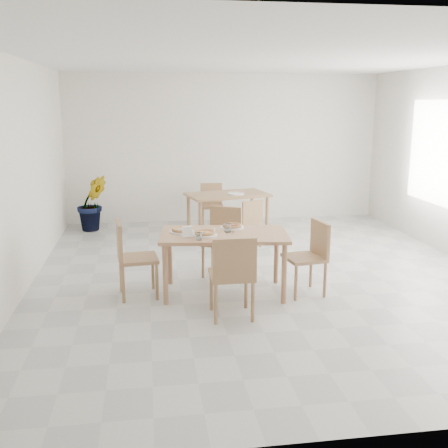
{
  "coord_description": "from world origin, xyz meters",
  "views": [
    {
      "loc": [
        -1.48,
        -6.52,
        2.26
      ],
      "look_at": [
        -0.61,
        -0.57,
        0.86
      ],
      "focal_mm": 42.0,
      "sensor_mm": 36.0,
      "label": 1
    }
  ],
  "objects": [
    {
      "name": "chair_back_s",
      "position": [
        0.08,
        1.41,
        0.45
      ],
      "size": [
        0.51,
        0.51,
        0.77
      ],
      "rotation": [
        0.0,
        0.0,
        3.57
      ],
      "color": "#A27551",
      "rests_on": "ground"
    },
    {
      "name": "chair_back_n",
      "position": [
        -0.33,
        2.88,
        0.47
      ],
      "size": [
        0.42,
        0.42,
        0.81
      ],
      "rotation": [
        0.0,
        0.0,
        -0.06
      ],
      "color": "#A27551",
      "rests_on": "ground"
    },
    {
      "name": "chair_south",
      "position": [
        -0.63,
        -1.36,
        0.53
      ],
      "size": [
        0.46,
        0.46,
        0.92
      ],
      "rotation": [
        0.0,
        0.0,
        3.14
      ],
      "color": "#A27551",
      "rests_on": "ground"
    },
    {
      "name": "second_table",
      "position": [
        -0.15,
        2.15,
        0.66
      ],
      "size": [
        1.48,
        1.05,
        0.75
      ],
      "rotation": [
        0.0,
        0.0,
        0.23
      ],
      "color": "#A27551",
      "rests_on": "ground"
    },
    {
      "name": "plate_margherita",
      "position": [
        -0.85,
        -0.65,
        0.76
      ],
      "size": [
        0.29,
        0.29,
        0.02
      ],
      "primitive_type": "cylinder",
      "color": "white",
      "rests_on": "main_table"
    },
    {
      "name": "fork_a",
      "position": [
        -0.7,
        -0.41,
        0.75
      ],
      "size": [
        0.04,
        0.19,
        0.01
      ],
      "primitive_type": "cube",
      "rotation": [
        0.0,
        0.0,
        -0.13
      ],
      "color": "silver",
      "rests_on": "main_table"
    },
    {
      "name": "chair_west",
      "position": [
        -1.71,
        -0.52,
        0.53
      ],
      "size": [
        0.5,
        0.5,
        0.91
      ],
      "rotation": [
        0.0,
        0.0,
        1.68
      ],
      "color": "#A27551",
      "rests_on": "ground"
    },
    {
      "name": "pizza_margherita",
      "position": [
        -0.85,
        -0.65,
        0.78
      ],
      "size": [
        0.27,
        0.27,
        0.03
      ],
      "rotation": [
        0.0,
        0.0,
        0.15
      ],
      "color": "tan",
      "rests_on": "plate_margherita"
    },
    {
      "name": "tumbler_b",
      "position": [
        -0.93,
        -0.85,
        0.79
      ],
      "size": [
        0.07,
        0.07,
        0.09
      ],
      "primitive_type": "cylinder",
      "color": "white",
      "rests_on": "main_table"
    },
    {
      "name": "plate_pepperoni",
      "position": [
        -0.47,
        -0.34,
        0.76
      ],
      "size": [
        0.29,
        0.29,
        0.02
      ],
      "primitive_type": "cylinder",
      "color": "white",
      "rests_on": "main_table"
    },
    {
      "name": "chair_north",
      "position": [
        -0.51,
        0.19,
        0.52
      ],
      "size": [
        0.59,
        0.59,
        0.9
      ],
      "rotation": [
        0.0,
        0.0,
        -0.46
      ],
      "color": "#A27551",
      "rests_on": "ground"
    },
    {
      "name": "plate_empty",
      "position": [
        -0.02,
        2.08,
        0.76
      ],
      "size": [
        0.28,
        0.28,
        0.02
      ],
      "primitive_type": "cylinder",
      "color": "white",
      "rests_on": "second_table"
    },
    {
      "name": "fork_b",
      "position": [
        -0.5,
        -0.59,
        0.75
      ],
      "size": [
        0.06,
        0.19,
        0.01
      ],
      "primitive_type": "cube",
      "rotation": [
        0.0,
        0.0,
        -0.24
      ],
      "color": "silver",
      "rests_on": "main_table"
    },
    {
      "name": "napkin_holder",
      "position": [
        -1.06,
        -0.73,
        0.81
      ],
      "size": [
        0.13,
        0.08,
        0.14
      ],
      "rotation": [
        0.0,
        0.0,
        0.19
      ],
      "color": "silver",
      "rests_on": "main_table"
    },
    {
      "name": "tumbler_a",
      "position": [
        -0.56,
        -0.52,
        0.8
      ],
      "size": [
        0.08,
        0.08,
        0.1
      ],
      "primitive_type": "cylinder",
      "color": "white",
      "rests_on": "main_table"
    },
    {
      "name": "main_table",
      "position": [
        -0.61,
        -0.57,
        0.67
      ],
      "size": [
        1.58,
        1.01,
        0.75
      ],
      "rotation": [
        0.0,
        0.0,
        -0.12
      ],
      "color": "#A17553",
      "rests_on": "ground"
    },
    {
      "name": "pizza_pepperoni",
      "position": [
        -0.47,
        -0.34,
        0.78
      ],
      "size": [
        0.25,
        0.25,
        0.03
      ],
      "rotation": [
        0.0,
        0.0,
        0.06
      ],
      "color": "tan",
      "rests_on": "plate_pepperoni"
    },
    {
      "name": "potted_plant",
      "position": [
        -2.48,
        2.95,
        0.5
      ],
      "size": [
        0.68,
        0.62,
        1.0
      ],
      "primitive_type": "imported",
      "rotation": [
        0.0,
        0.0,
        0.39
      ],
      "color": "#1F6722",
      "rests_on": "ground"
    },
    {
      "name": "plate_mushroom",
      "position": [
        -1.1,
        -0.45,
        0.76
      ],
      "size": [
        0.29,
        0.29,
        0.02
      ],
      "primitive_type": "cylinder",
      "color": "white",
      "rests_on": "main_table"
    },
    {
      "name": "chair_east",
      "position": [
        0.42,
        -0.71,
        0.51
      ],
      "size": [
        0.5,
        0.5,
        0.88
      ],
      "rotation": [
        0.0,
        0.0,
        -1.42
      ],
      "color": "#A27551",
      "rests_on": "ground"
    },
    {
      "name": "pizza_mushroom",
      "position": [
        -1.1,
        -0.45,
        0.78
      ],
      "size": [
        0.31,
        0.31,
        0.03
      ],
      "rotation": [
        0.0,
        0.0,
        0.39
      ],
      "color": "tan",
      "rests_on": "plate_mushroom"
    }
  ]
}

